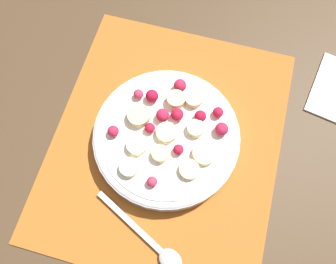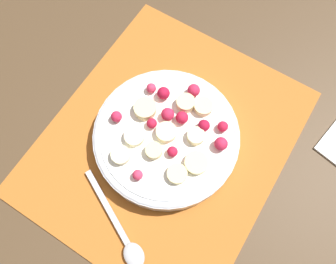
{
  "view_description": "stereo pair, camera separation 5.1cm",
  "coord_description": "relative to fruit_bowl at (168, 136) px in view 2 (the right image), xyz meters",
  "views": [
    {
      "loc": [
        0.17,
        0.05,
        0.52
      ],
      "look_at": [
        -0.0,
        0.0,
        0.04
      ],
      "focal_mm": 35.0,
      "sensor_mm": 36.0,
      "label": 1
    },
    {
      "loc": [
        0.15,
        0.09,
        0.52
      ],
      "look_at": [
        -0.0,
        0.0,
        0.04
      ],
      "focal_mm": 35.0,
      "sensor_mm": 36.0,
      "label": 2
    }
  ],
  "objects": [
    {
      "name": "spoon",
      "position": [
        0.17,
        0.03,
        -0.02
      ],
      "size": [
        0.09,
        0.16,
        0.01
      ],
      "rotation": [
        0.0,
        0.0,
        7.4
      ],
      "color": "#B2B2B7",
      "rests_on": "placemat"
    },
    {
      "name": "ground_plane",
      "position": [
        0.0,
        -0.0,
        -0.03
      ],
      "size": [
        3.0,
        3.0,
        0.0
      ],
      "primitive_type": "plane",
      "color": "#4C3823"
    },
    {
      "name": "placemat",
      "position": [
        0.0,
        -0.0,
        -0.02
      ],
      "size": [
        0.44,
        0.37,
        0.01
      ],
      "color": "#B26023",
      "rests_on": "ground_plane"
    },
    {
      "name": "fruit_bowl",
      "position": [
        0.0,
        0.0,
        0.0
      ],
      "size": [
        0.23,
        0.23,
        0.05
      ],
      "color": "silver",
      "rests_on": "placemat"
    }
  ]
}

